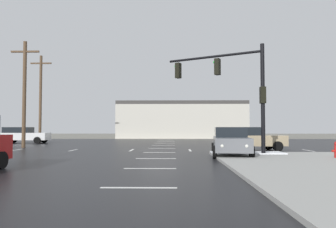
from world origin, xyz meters
The scene contains 11 objects.
ground_plane centered at (0.00, 0.00, 0.00)m, with size 120.00×120.00×0.00m, color slate.
road_asphalt centered at (0.00, 0.00, 0.01)m, with size 44.00×44.00×0.02m, color black.
snow_strip_curbside centered at (5.00, -4.00, 0.17)m, with size 4.00×1.60×0.06m, color white.
lane_markings centered at (1.20, -1.38, 0.02)m, with size 36.15×36.15×0.01m.
traffic_signal_mast centered at (4.31, -3.86, 4.18)m, with size 5.24×3.07×6.01m.
strip_building_background centered at (2.02, 26.97, 2.66)m, with size 18.53×8.00×5.31m.
sedan_grey centered at (4.01, -4.45, 0.85)m, with size 2.37×4.66×1.58m.
sedan_white centered at (-13.86, 9.51, 0.85)m, with size 4.58×2.13×1.58m.
sedan_tan centered at (5.88, -0.22, 0.85)m, with size 4.62×2.23×1.58m.
utility_pole_far centered at (-10.72, 2.71, 4.35)m, with size 2.20×0.28×8.29m.
utility_pole_distant centered at (-13.10, 11.64, 4.78)m, with size 2.20×0.28×9.12m.
Camera 1 is at (0.93, -22.63, 1.59)m, focal length 35.37 mm.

